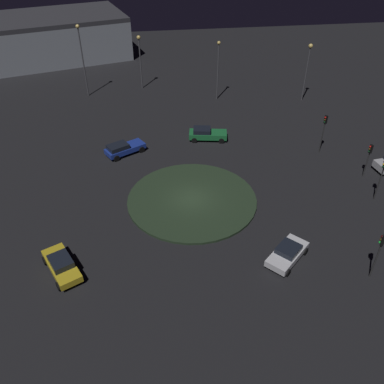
{
  "coord_description": "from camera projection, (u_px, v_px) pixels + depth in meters",
  "views": [
    {
      "loc": [
        4.24,
        30.1,
        23.38
      ],
      "look_at": [
        0.0,
        0.0,
        0.99
      ],
      "focal_mm": 37.75,
      "sensor_mm": 36.0,
      "label": 1
    }
  ],
  "objects": [
    {
      "name": "ground_plane",
      "position": [
        192.0,
        200.0,
        38.34
      ],
      "size": [
        120.35,
        120.35,
        0.0
      ],
      "primitive_type": "plane",
      "color": "black"
    },
    {
      "name": "streetlamp_south",
      "position": [
        218.0,
        64.0,
        54.54
      ],
      "size": [
        0.46,
        0.46,
        8.04
      ],
      "color": "#4C4C51",
      "rests_on": "ground_plane"
    },
    {
      "name": "car_yellow",
      "position": [
        61.0,
        265.0,
        30.66
      ],
      "size": [
        3.46,
        4.64,
        1.4
      ],
      "rotation": [
        0.0,
        0.0,
        -1.11
      ],
      "color": "gold",
      "rests_on": "ground_plane"
    },
    {
      "name": "streetlamp_south_near",
      "position": [
        140.0,
        53.0,
        57.63
      ],
      "size": [
        0.55,
        0.55,
        7.66
      ],
      "color": "#4C4C51",
      "rests_on": "ground_plane"
    },
    {
      "name": "traffic_light_southwest",
      "position": [
        324.0,
        127.0,
        43.73
      ],
      "size": [
        0.39,
        0.36,
        4.46
      ],
      "rotation": [
        0.0,
        0.0,
        0.42
      ],
      "color": "#2D2D2D",
      "rests_on": "ground_plane"
    },
    {
      "name": "traffic_light_west",
      "position": [
        369.0,
        154.0,
        40.04
      ],
      "size": [
        0.37,
        0.32,
        3.72
      ],
      "rotation": [
        0.0,
        0.0,
        0.09
      ],
      "color": "#2D2D2D",
      "rests_on": "ground_plane"
    },
    {
      "name": "streetlamp_southwest",
      "position": [
        308.0,
        62.0,
        53.97
      ],
      "size": [
        0.57,
        0.57,
        7.81
      ],
      "color": "#4C4C51",
      "rests_on": "ground_plane"
    },
    {
      "name": "traffic_light_west_near",
      "position": [
        382.0,
        172.0,
        36.61
      ],
      "size": [
        0.37,
        0.33,
        4.42
      ],
      "rotation": [
        0.0,
        0.0,
        -0.13
      ],
      "color": "#2D2D2D",
      "rests_on": "ground_plane"
    },
    {
      "name": "traffic_light_northwest",
      "position": [
        380.0,
        248.0,
        28.93
      ],
      "size": [
        0.39,
        0.38,
        4.2
      ],
      "rotation": [
        0.0,
        0.0,
        -0.75
      ],
      "color": "#2D2D2D",
      "rests_on": "ground_plane"
    },
    {
      "name": "streetlamp_southeast",
      "position": [
        82.0,
        52.0,
        54.76
      ],
      "size": [
        0.51,
        0.51,
        9.82
      ],
      "color": "#4C4C51",
      "rests_on": "ground_plane"
    },
    {
      "name": "store_building",
      "position": [
        31.0,
        39.0,
        69.14
      ],
      "size": [
        34.43,
        22.74,
        7.04
      ],
      "rotation": [
        0.0,
        0.0,
        6.56
      ],
      "color": "#8C939E",
      "rests_on": "ground_plane"
    },
    {
      "name": "car_white",
      "position": [
        288.0,
        253.0,
        31.75
      ],
      "size": [
        4.18,
        4.05,
        1.3
      ],
      "rotation": [
        0.0,
        0.0,
        0.75
      ],
      "color": "white",
      "rests_on": "ground_plane"
    },
    {
      "name": "car_blue",
      "position": [
        123.0,
        148.0,
        44.75
      ],
      "size": [
        4.68,
        3.61,
        1.41
      ],
      "rotation": [
        0.0,
        0.0,
        3.64
      ],
      "color": "#1E38A5",
      "rests_on": "ground_plane"
    },
    {
      "name": "car_green",
      "position": [
        207.0,
        134.0,
        47.51
      ],
      "size": [
        4.66,
        2.64,
        1.44
      ],
      "rotation": [
        0.0,
        0.0,
        2.96
      ],
      "color": "#1E7238",
      "rests_on": "ground_plane"
    },
    {
      "name": "roundabout_island",
      "position": [
        192.0,
        199.0,
        38.27
      ],
      "size": [
        12.24,
        12.24,
        0.23
      ],
      "primitive_type": "cylinder",
      "color": "#263823",
      "rests_on": "ground_plane"
    }
  ]
}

